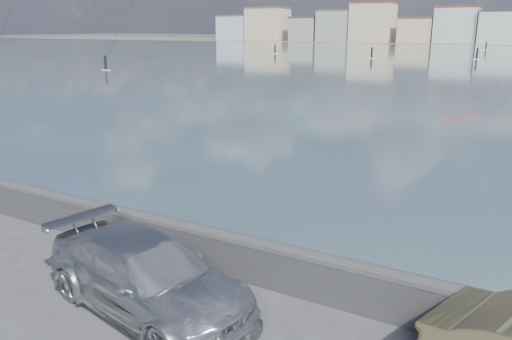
{
  "coord_description": "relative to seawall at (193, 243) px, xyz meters",
  "views": [
    {
      "loc": [
        6.71,
        -6.08,
        5.52
      ],
      "look_at": [
        1.0,
        4.0,
        2.2
      ],
      "focal_mm": 35.0,
      "sensor_mm": 36.0,
      "label": 1
    }
  ],
  "objects": [
    {
      "name": "ground",
      "position": [
        0.0,
        -2.7,
        -0.58
      ],
      "size": [
        700.0,
        700.0,
        0.0
      ],
      "primitive_type": "plane",
      "color": "#333335",
      "rests_on": "ground"
    },
    {
      "name": "bay_water",
      "position": [
        0.0,
        88.8,
        -0.58
      ],
      "size": [
        500.0,
        177.0,
        0.0
      ],
      "primitive_type": "cube",
      "color": "#324952",
      "rests_on": "ground"
    },
    {
      "name": "seawall",
      "position": [
        0.0,
        0.0,
        0.0
      ],
      "size": [
        400.0,
        0.36,
        1.08
      ],
      "color": "#28282B",
      "rests_on": "ground"
    },
    {
      "name": "car_silver",
      "position": [
        0.38,
        -2.03,
        0.16
      ],
      "size": [
        5.45,
        3.11,
        1.49
      ],
      "primitive_type": "imported",
      "rotation": [
        0.0,
        0.0,
        1.36
      ],
      "color": "#B3B6BB",
      "rests_on": "ground"
    }
  ]
}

